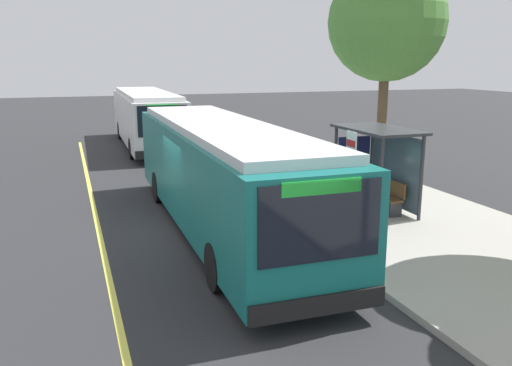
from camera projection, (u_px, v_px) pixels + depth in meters
ground_plane at (184, 231)px, 14.54m from camera, size 120.00×120.00×0.00m
sidewalk_curb at (375, 208)px, 16.48m from camera, size 44.00×6.40×0.15m
lane_stripe_center at (101, 240)px, 13.82m from camera, size 36.00×0.14×0.01m
transit_bus_main at (222, 173)px, 14.22m from camera, size 12.10×2.67×2.95m
transit_bus_second at (147, 117)px, 28.51m from camera, size 11.61×2.80×2.95m
bus_shelter at (378, 151)px, 15.84m from camera, size 2.90×1.60×2.48m
waiting_bench at (384, 195)px, 15.91m from camera, size 1.60×0.48×0.95m
route_sign_post at (351, 172)px, 12.61m from camera, size 0.44×0.08×2.80m
pedestrian_commuter at (327, 183)px, 15.27m from camera, size 0.24×0.40×1.69m
street_tree_downstreet at (387, 23)px, 19.08m from camera, size 4.23×4.23×7.86m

